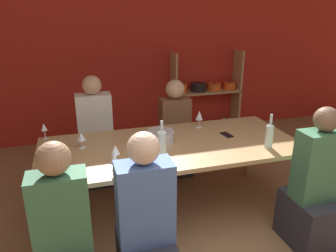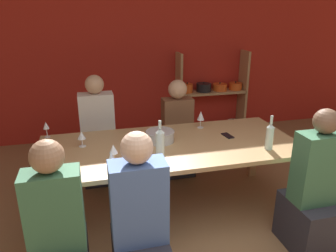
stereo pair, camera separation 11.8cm
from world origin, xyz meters
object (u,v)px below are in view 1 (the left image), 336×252
at_px(dining_table, 171,151).
at_px(wine_bottle_green, 162,143).
at_px(wine_glass_red_a, 81,137).
at_px(wine_glass_white_c, 42,155).
at_px(wine_glass_white_b, 115,151).
at_px(mixing_bowl, 160,136).
at_px(person_near_b, 146,235).
at_px(person_near_a, 313,196).
at_px(wine_glass_white_a, 62,164).
at_px(cell_phone, 227,135).
at_px(person_far_b, 96,143).
at_px(shelf_unit, 206,101).
at_px(wine_glass_red_b, 44,128).
at_px(wine_bottle_dark, 269,135).
at_px(person_near_c, 65,249).
at_px(wine_glass_empty_a, 199,116).
at_px(wine_glass_red_c, 114,159).
at_px(person_far_a, 175,138).

bearing_deg(dining_table, wine_bottle_green, -121.87).
height_order(wine_glass_red_a, wine_glass_white_c, wine_glass_white_c).
relative_size(dining_table, wine_glass_white_b, 14.79).
height_order(mixing_bowl, person_near_b, person_near_b).
bearing_deg(person_near_a, dining_table, 140.96).
relative_size(dining_table, wine_glass_white_a, 13.89).
relative_size(mixing_bowl, wine_bottle_green, 0.83).
height_order(wine_bottle_green, cell_phone, wine_bottle_green).
distance_m(wine_glass_white_c, person_far_b, 1.22).
relative_size(shelf_unit, wine_glass_red_b, 8.05).
relative_size(wine_glass_red_a, person_near_b, 0.12).
distance_m(dining_table, mixing_bowl, 0.18).
xyz_separation_m(wine_bottle_dark, person_near_c, (-1.84, -0.56, -0.39)).
bearing_deg(dining_table, person_near_b, -116.98).
height_order(wine_bottle_dark, person_near_b, person_near_b).
height_order(wine_glass_empty_a, person_near_b, person_near_b).
xyz_separation_m(person_far_b, person_near_c, (-0.35, -1.73, -0.01)).
height_order(wine_bottle_dark, wine_glass_empty_a, wine_bottle_dark).
relative_size(wine_glass_white_b, wine_glass_red_c, 0.95).
distance_m(wine_glass_red_c, wine_glass_empty_a, 1.29).
relative_size(mixing_bowl, wine_glass_white_b, 1.69).
xyz_separation_m(wine_glass_white_b, person_far_a, (0.85, 1.07, -0.40)).
xyz_separation_m(wine_bottle_green, wine_glass_empty_a, (0.59, 0.63, -0.00)).
bearing_deg(person_near_b, wine_glass_white_b, 99.41).
relative_size(wine_glass_red_a, person_near_a, 0.12).
distance_m(dining_table, person_near_a, 1.30).
relative_size(wine_glass_white_c, person_near_c, 0.15).
height_order(shelf_unit, wine_glass_white_c, shelf_unit).
distance_m(mixing_bowl, person_near_c, 1.38).
bearing_deg(person_near_a, mixing_bowl, 139.98).
xyz_separation_m(wine_bottle_dark, person_near_a, (0.16, -0.48, -0.39)).
height_order(wine_glass_red_a, cell_phone, wine_glass_red_a).
bearing_deg(wine_glass_red_a, wine_bottle_dark, -16.19).
bearing_deg(person_near_c, wine_glass_white_a, 88.18).
xyz_separation_m(shelf_unit, person_near_a, (-0.22, -2.84, -0.06)).
bearing_deg(person_far_b, wine_glass_red_b, 35.34).
relative_size(dining_table, person_near_a, 1.98).
distance_m(cell_phone, person_near_a, 0.99).
bearing_deg(dining_table, wine_glass_white_a, -157.27).
height_order(shelf_unit, wine_bottle_dark, shelf_unit).
relative_size(mixing_bowl, cell_phone, 1.78).
xyz_separation_m(mixing_bowl, wine_bottle_dark, (0.93, -0.42, 0.07)).
distance_m(shelf_unit, wine_glass_empty_a, 1.87).
distance_m(wine_glass_white_a, cell_phone, 1.67).
height_order(shelf_unit, dining_table, shelf_unit).
distance_m(shelf_unit, wine_glass_white_b, 2.92).
height_order(shelf_unit, person_near_b, shelf_unit).
bearing_deg(mixing_bowl, person_near_b, -110.74).
bearing_deg(wine_glass_red_a, cell_phone, -3.64).
bearing_deg(wine_bottle_dark, person_near_a, -72.18).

